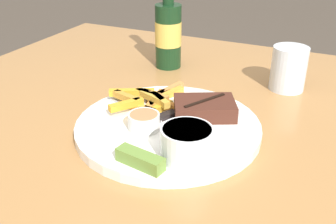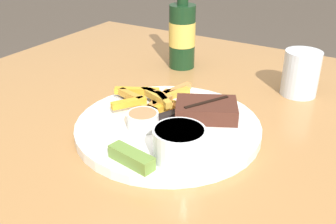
{
  "view_description": "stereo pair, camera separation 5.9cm",
  "coord_description": "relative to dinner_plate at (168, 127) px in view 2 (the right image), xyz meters",
  "views": [
    {
      "loc": [
        0.24,
        -0.52,
        1.07
      ],
      "look_at": [
        0.0,
        0.0,
        0.77
      ],
      "focal_mm": 42.0,
      "sensor_mm": 36.0,
      "label": 1
    },
    {
      "loc": [
        0.3,
        -0.5,
        1.07
      ],
      "look_at": [
        0.0,
        0.0,
        0.77
      ],
      "focal_mm": 42.0,
      "sensor_mm": 36.0,
      "label": 2
    }
  ],
  "objects": [
    {
      "name": "dining_table",
      "position": [
        0.0,
        0.0,
        -0.09
      ],
      "size": [
        1.12,
        1.09,
        0.74
      ],
      "color": "#A87542",
      "rests_on": "ground_plane"
    },
    {
      "name": "dinner_plate",
      "position": [
        0.0,
        0.0,
        0.0
      ],
      "size": [
        0.31,
        0.31,
        0.02
      ],
      "color": "white",
      "rests_on": "dining_table"
    },
    {
      "name": "steak_portion",
      "position": [
        0.05,
        0.05,
        0.02
      ],
      "size": [
        0.12,
        0.11,
        0.03
      ],
      "color": "#472319",
      "rests_on": "dinner_plate"
    },
    {
      "name": "fries_pile",
      "position": [
        -0.06,
        0.05,
        0.02
      ],
      "size": [
        0.15,
        0.18,
        0.02
      ],
      "color": "#C57C2D",
      "rests_on": "dinner_plate"
    },
    {
      "name": "coleslaw_cup",
      "position": [
        0.07,
        -0.08,
        0.04
      ],
      "size": [
        0.08,
        0.08,
        0.05
      ],
      "color": "white",
      "rests_on": "dinner_plate"
    },
    {
      "name": "dipping_sauce_cup",
      "position": [
        -0.03,
        -0.04,
        0.02
      ],
      "size": [
        0.05,
        0.05,
        0.03
      ],
      "color": "silver",
      "rests_on": "dinner_plate"
    },
    {
      "name": "pickle_spear",
      "position": [
        0.02,
        -0.13,
        0.02
      ],
      "size": [
        0.08,
        0.03,
        0.02
      ],
      "color": "olive",
      "rests_on": "dinner_plate"
    },
    {
      "name": "fork_utensil",
      "position": [
        -0.08,
        0.02,
        0.01
      ],
      "size": [
        0.13,
        0.05,
        0.0
      ],
      "rotation": [
        0.0,
        0.0,
        6.01
      ],
      "color": "#B7B7BC",
      "rests_on": "dinner_plate"
    },
    {
      "name": "knife_utensil",
      "position": [
        0.0,
        0.04,
        0.01
      ],
      "size": [
        0.09,
        0.16,
        0.01
      ],
      "rotation": [
        0.0,
        0.0,
        1.1
      ],
      "color": "#B7B7BC",
      "rests_on": "dinner_plate"
    },
    {
      "name": "beer_bottle",
      "position": [
        -0.13,
        0.29,
        0.08
      ],
      "size": [
        0.06,
        0.06,
        0.24
      ],
      "color": "#143319",
      "rests_on": "dining_table"
    },
    {
      "name": "drinking_glass",
      "position": [
        0.15,
        0.27,
        0.04
      ],
      "size": [
        0.07,
        0.07,
        0.09
      ],
      "color": "silver",
      "rests_on": "dining_table"
    }
  ]
}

